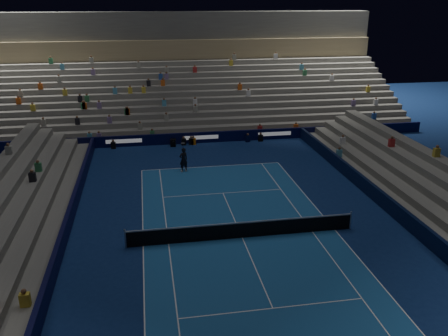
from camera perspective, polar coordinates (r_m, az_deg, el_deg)
ground at (r=26.30m, az=2.26°, el=-8.56°), size 90.00×90.00×0.00m
court_surface at (r=26.29m, az=2.26°, el=-8.55°), size 10.97×23.77×0.01m
sponsor_barrier_far at (r=43.07m, az=-2.84°, el=3.77°), size 44.00×0.25×1.00m
sponsor_barrier_east at (r=29.48m, az=21.14°, el=-5.59°), size 0.25×37.00×1.00m
sponsor_barrier_west at (r=26.03m, az=-19.38°, el=-8.87°), size 0.25×37.00×1.00m
grandstand_main at (r=51.51m, az=-4.22°, el=9.75°), size 44.00×15.20×11.20m
tennis_net at (r=26.06m, az=2.27°, el=-7.58°), size 12.90×0.10×1.10m
tennis_player at (r=35.79m, az=-4.99°, el=1.03°), size 0.82×0.69×1.90m
broadcast_camera at (r=42.29m, az=-6.26°, el=3.12°), size 0.56×0.97×0.64m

